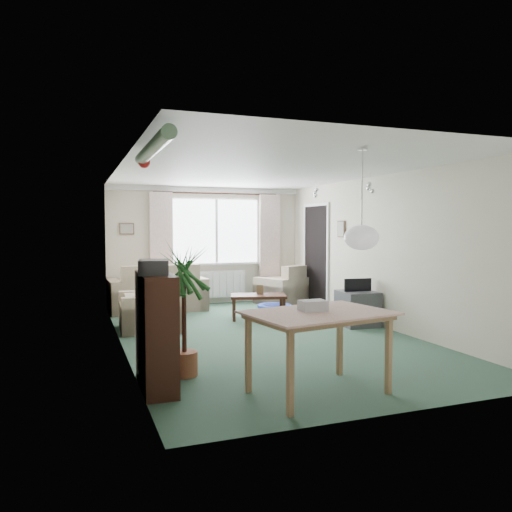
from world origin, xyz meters
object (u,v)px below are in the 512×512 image
object	(u,v)px
sofa	(157,287)
pet_bed	(274,308)
dining_table	(318,354)
armchair_corner	(282,284)
tv_cube	(358,308)
bookshelf	(156,331)
armchair_left	(149,303)
coffee_table	(258,307)
houseplant	(184,310)

from	to	relation	value
sofa	pet_bed	world-z (taller)	sofa
sofa	dining_table	distance (m)	5.34
armchair_corner	tv_cube	distance (m)	2.56
sofa	tv_cube	distance (m)	3.81
bookshelf	armchair_corner	bearing A→B (deg)	55.27
bookshelf	armchair_left	bearing A→B (deg)	84.43
armchair_left	coffee_table	distance (m)	1.92
bookshelf	sofa	bearing A→B (deg)	82.10
coffee_table	bookshelf	bearing A→B (deg)	-125.81
houseplant	armchair_corner	bearing A→B (deg)	55.19
sofa	dining_table	bearing A→B (deg)	95.17
armchair_left	coffee_table	xyz separation A→B (m)	(1.89, 0.25, -0.20)
armchair_corner	houseplant	distance (m)	5.21
armchair_corner	houseplant	bearing A→B (deg)	31.19
coffee_table	houseplant	world-z (taller)	houseplant
houseplant	tv_cube	world-z (taller)	houseplant
coffee_table	dining_table	world-z (taller)	dining_table
armchair_left	houseplant	bearing A→B (deg)	2.46
houseplant	dining_table	bearing A→B (deg)	-42.66
coffee_table	pet_bed	bearing A→B (deg)	47.71
armchair_left	dining_table	xyz separation A→B (m)	(1.08, -3.54, -0.03)
armchair_corner	armchair_left	size ratio (longest dim) A/B	0.97
bookshelf	pet_bed	world-z (taller)	bookshelf
armchair_left	dining_table	world-z (taller)	armchair_left
tv_cube	houseplant	bearing A→B (deg)	-147.49
armchair_left	pet_bed	world-z (taller)	armchair_left
coffee_table	dining_table	distance (m)	3.89
coffee_table	pet_bed	xyz separation A→B (m)	(0.55, 0.60, -0.15)
sofa	pet_bed	bearing A→B (deg)	154.21
armchair_left	coffee_table	world-z (taller)	armchair_left
dining_table	coffee_table	bearing A→B (deg)	78.00
tv_cube	bookshelf	bearing A→B (deg)	-146.18
bookshelf	pet_bed	xyz separation A→B (m)	(2.78, 3.70, -0.50)
sofa	bookshelf	size ratio (longest dim) A/B	1.57
armchair_corner	coffee_table	distance (m)	1.84
houseplant	pet_bed	world-z (taller)	houseplant
bookshelf	pet_bed	distance (m)	4.65
sofa	armchair_left	distance (m)	1.80
sofa	bookshelf	distance (m)	4.65
armchair_left	pet_bed	bearing A→B (deg)	111.77
armchair_corner	houseplant	xyz separation A→B (m)	(-2.97, -4.27, 0.30)
sofa	coffee_table	distance (m)	2.13
sofa	coffee_table	size ratio (longest dim) A/B	1.89
bookshelf	dining_table	distance (m)	1.60
tv_cube	pet_bed	distance (m)	1.86
coffee_table	tv_cube	bearing A→B (deg)	-39.53
sofa	houseplant	world-z (taller)	houseplant
sofa	armchair_left	bearing A→B (deg)	74.94
tv_cube	pet_bed	xyz separation A→B (m)	(-0.76, 1.68, -0.21)
armchair_corner	tv_cube	world-z (taller)	armchair_corner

